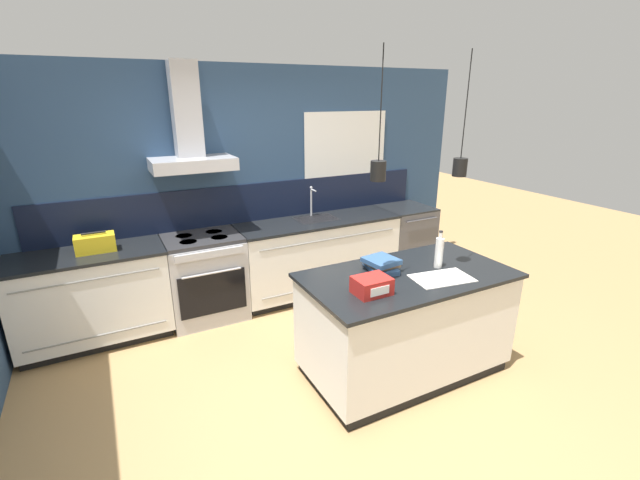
{
  "coord_description": "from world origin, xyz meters",
  "views": [
    {
      "loc": [
        -1.48,
        -2.56,
        2.29
      ],
      "look_at": [
        0.2,
        0.66,
        1.05
      ],
      "focal_mm": 24.0,
      "sensor_mm": 36.0,
      "label": 1
    }
  ],
  "objects": [
    {
      "name": "bottle_on_island",
      "position": [
        0.94,
        -0.06,
        1.04
      ],
      "size": [
        0.07,
        0.07,
        0.32
      ],
      "color": "silver",
      "rests_on": "kitchen_island"
    },
    {
      "name": "paper_pile",
      "position": [
        0.81,
        -0.26,
        0.91
      ],
      "size": [
        0.51,
        0.35,
        0.01
      ],
      "color": "silver",
      "rests_on": "kitchen_island"
    },
    {
      "name": "kitchen_island",
      "position": [
        0.63,
        -0.06,
        0.46
      ],
      "size": [
        1.72,
        0.93,
        0.91
      ],
      "color": "black",
      "rests_on": "ground_plane"
    },
    {
      "name": "oven_range",
      "position": [
        -0.64,
        1.69,
        0.46
      ],
      "size": [
        0.78,
        0.66,
        0.91
      ],
      "color": "#B5B5BA",
      "rests_on": "ground_plane"
    },
    {
      "name": "ground_plane",
      "position": [
        0.0,
        0.0,
        0.0
      ],
      "size": [
        16.0,
        16.0,
        0.0
      ],
      "primitive_type": "plane",
      "color": "tan",
      "rests_on": "ground"
    },
    {
      "name": "counter_run_left",
      "position": [
        -1.69,
        1.69,
        0.46
      ],
      "size": [
        1.36,
        0.64,
        0.91
      ],
      "color": "black",
      "rests_on": "ground_plane"
    },
    {
      "name": "counter_run_sink",
      "position": [
        0.71,
        1.69,
        0.46
      ],
      "size": [
        1.93,
        0.64,
        1.27
      ],
      "color": "black",
      "rests_on": "ground_plane"
    },
    {
      "name": "wall_back",
      "position": [
        -0.03,
        2.0,
        1.35
      ],
      "size": [
        5.6,
        2.23,
        2.6
      ],
      "color": "navy",
      "rests_on": "ground_plane"
    },
    {
      "name": "dishwasher",
      "position": [
        1.99,
        1.69,
        0.46
      ],
      "size": [
        0.63,
        0.65,
        0.91
      ],
      "color": "#4C4C51",
      "rests_on": "ground_plane"
    },
    {
      "name": "book_stack",
      "position": [
        0.48,
        0.11,
        0.96
      ],
      "size": [
        0.29,
        0.36,
        0.11
      ],
      "color": "#335684",
      "rests_on": "kitchen_island"
    },
    {
      "name": "red_supply_box",
      "position": [
        0.16,
        -0.23,
        0.97
      ],
      "size": [
        0.26,
        0.21,
        0.13
      ],
      "color": "red",
      "rests_on": "kitchen_island"
    },
    {
      "name": "yellow_toolbox",
      "position": [
        -1.6,
        1.69,
        0.99
      ],
      "size": [
        0.34,
        0.18,
        0.19
      ],
      "color": "gold",
      "rests_on": "counter_run_left"
    }
  ]
}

